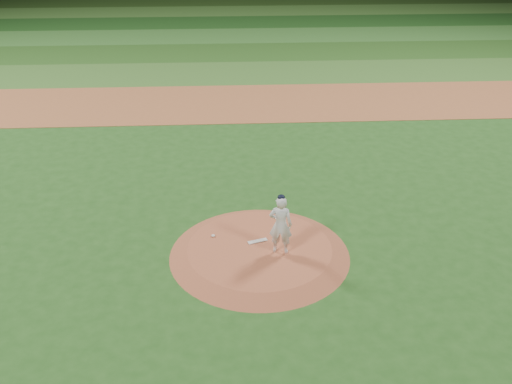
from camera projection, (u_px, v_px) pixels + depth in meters
name	position (u px, v px, depth m)	size (l,w,h in m)	color
ground	(260.00, 254.00, 17.45)	(120.00, 120.00, 0.00)	#204D19
infield_dirt_band	(244.00, 103.00, 29.78)	(70.00, 6.00, 0.02)	#96542E
outfield_stripe_0	(240.00, 73.00, 34.63)	(70.00, 5.00, 0.02)	#356324
outfield_stripe_1	(238.00, 52.00, 39.04)	(70.00, 5.00, 0.02)	#234D18
outfield_stripe_2	(236.00, 36.00, 43.44)	(70.00, 5.00, 0.02)	#306926
outfield_stripe_3	(235.00, 22.00, 47.85)	(70.00, 5.00, 0.02)	#184315
outfield_stripe_4	(234.00, 11.00, 52.26)	(70.00, 5.00, 0.02)	#366825
outfield_stripe_5	(233.00, 1.00, 56.66)	(70.00, 5.00, 0.02)	#203F14
pitchers_mound	(260.00, 251.00, 17.39)	(5.50, 5.50, 0.25)	#A35132
pitching_rubber	(258.00, 241.00, 17.61)	(0.62, 0.15, 0.03)	silver
rosin_bag	(213.00, 236.00, 17.85)	(0.13, 0.13, 0.07)	silver
pitcher_on_mound	(281.00, 224.00, 16.69)	(0.76, 0.58, 1.94)	silver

